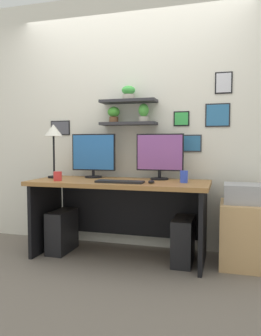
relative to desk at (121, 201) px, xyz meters
The scene contains 14 objects.
ground_plane 0.55m from the desk, 90.00° to the right, with size 8.00×8.00×0.00m, color #70665B.
back_wall_assembly 0.90m from the desk, 89.51° to the left, with size 4.40×0.24×2.70m.
desk is the anchor object (origin of this frame).
monitor_left 0.59m from the desk, 155.50° to the left, with size 0.48×0.18×0.46m.
monitor_right 0.59m from the desk, 24.49° to the left, with size 0.47×0.18×0.46m.
keyboard 0.32m from the desk, 74.64° to the right, with size 0.44×0.14×0.02m, color black.
computer_mouse 0.46m from the desk, 29.61° to the right, with size 0.06×0.09×0.03m, color black.
desk_lamp 0.99m from the desk, behind, with size 0.19×0.19×0.56m.
coffee_mug 0.66m from the desk, 157.98° to the right, with size 0.08×0.08×0.09m, color red.
water_cup 0.68m from the desk, ahead, with size 0.07×0.07×0.11m, color blue.
drawer_cabinet 1.19m from the desk, ahead, with size 0.44×0.50×0.57m, color tan.
printer 1.17m from the desk, ahead, with size 0.38×0.34×0.17m, color #9E9EA3.
computer_tower_left 0.70m from the desk, behind, with size 0.18×0.40×0.42m, color black.
computer_tower_right 0.71m from the desk, ahead, with size 0.18×0.40×0.42m, color black.
Camera 1 is at (0.99, -3.03, 1.10)m, focal length 35.55 mm.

